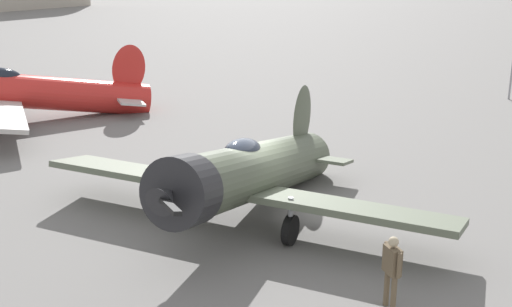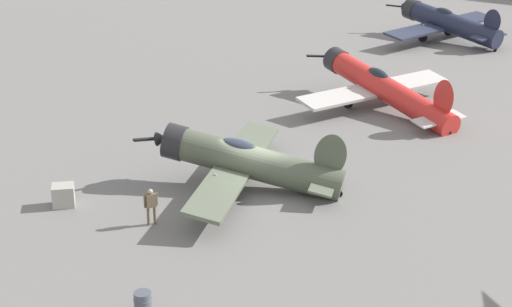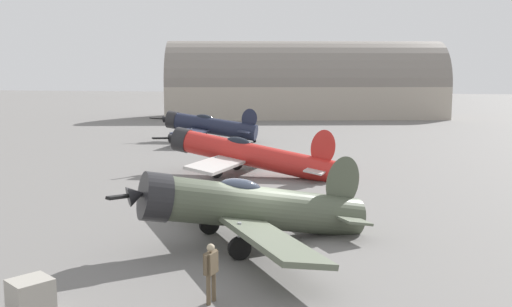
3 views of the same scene
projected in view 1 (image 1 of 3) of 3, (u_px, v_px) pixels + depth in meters
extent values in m
plane|color=slate|center=(256.00, 213.00, 19.26)|extent=(400.00, 400.00, 0.00)
cylinder|color=#4C5442|center=(256.00, 170.00, 18.86)|extent=(7.65, 6.52, 3.09)
cylinder|color=#232326|center=(181.00, 192.00, 15.21)|extent=(2.00, 2.08, 1.84)
cone|color=#232326|center=(166.00, 196.00, 14.61)|extent=(0.97, 0.97, 0.80)
cube|color=black|center=(162.00, 199.00, 14.48)|extent=(0.42, 2.71, 0.47)
ellipsoid|color=black|center=(243.00, 151.00, 17.89)|extent=(1.88, 1.71, 0.98)
cube|color=#565E4C|center=(240.00, 190.00, 18.07)|extent=(8.70, 10.34, 0.50)
ellipsoid|color=#4C5442|center=(302.00, 117.00, 21.66)|extent=(1.53, 1.25, 2.34)
cube|color=#565E4C|center=(299.00, 156.00, 21.87)|extent=(2.97, 3.35, 0.30)
cylinder|color=#999BA0|center=(291.00, 214.00, 17.01)|extent=(0.14, 0.14, 0.90)
cylinder|color=black|center=(290.00, 230.00, 17.15)|extent=(0.75, 0.65, 0.80)
cylinder|color=#999BA0|center=(177.00, 193.00, 18.39)|extent=(0.14, 0.14, 0.90)
cylinder|color=black|center=(178.00, 208.00, 18.53)|extent=(0.75, 0.65, 0.80)
cylinder|color=black|center=(306.00, 167.00, 22.67)|extent=(0.28, 0.25, 0.28)
cylinder|color=red|center=(28.00, 92.00, 28.69)|extent=(10.65, 2.29, 3.06)
ellipsoid|color=black|center=(0.00, 76.00, 28.08)|extent=(1.84, 0.90, 0.93)
ellipsoid|color=red|center=(129.00, 69.00, 30.03)|extent=(1.82, 0.26, 2.39)
cube|color=#BCB7B2|center=(126.00, 97.00, 30.35)|extent=(1.37, 3.48, 0.27)
cylinder|color=black|center=(145.00, 107.00, 30.81)|extent=(0.29, 0.12, 0.28)
cylinder|color=brown|center=(394.00, 294.00, 14.01)|extent=(0.12, 0.12, 0.84)
cylinder|color=brown|center=(387.00, 288.00, 14.28)|extent=(0.12, 0.12, 0.84)
cube|color=brown|center=(392.00, 260.00, 13.93)|extent=(0.29, 0.48, 0.60)
sphere|color=tan|center=(394.00, 242.00, 13.80)|extent=(0.22, 0.22, 0.22)
cylinder|color=brown|center=(399.00, 266.00, 13.67)|extent=(0.09, 0.09, 0.56)
cylinder|color=brown|center=(386.00, 254.00, 14.17)|extent=(0.09, 0.09, 0.56)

